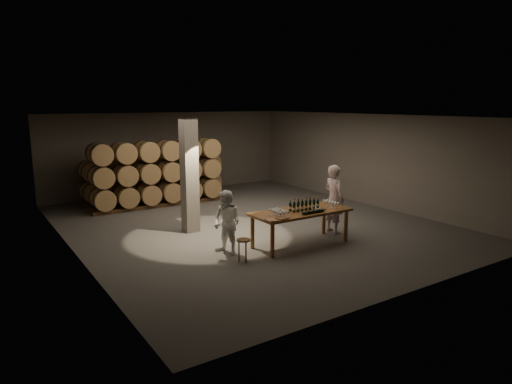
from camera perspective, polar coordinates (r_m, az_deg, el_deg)
room at (r=12.80m, az=-8.33°, el=2.06°), size 12.00×12.00×12.00m
tasting_table at (r=11.64m, az=5.60°, el=-2.84°), size 2.60×1.10×0.90m
barrel_stack_back at (r=17.80m, az=-12.65°, el=1.94°), size 5.48×0.95×1.57m
barrel_stack_front at (r=16.32m, az=-12.23°, el=2.45°), size 4.70×0.95×2.31m
bottle_cluster at (r=11.71m, az=6.04°, el=-1.71°), size 0.85×0.22×0.30m
lying_bottles at (r=11.37m, az=7.20°, el=-2.47°), size 0.76×0.08×0.08m
glass_cluster_left at (r=11.02m, az=2.87°, el=-2.44°), size 0.30×0.52×0.16m
glass_cluster_right at (r=12.13m, az=9.39°, el=-1.29°), size 0.19×0.52×0.16m
plate at (r=11.91m, az=7.46°, el=-2.01°), size 0.26×0.26×0.01m
notebook_near at (r=10.76m, az=3.27°, el=-3.32°), size 0.28×0.23×0.03m
notebook_corner at (r=10.63m, az=1.94°, el=-3.51°), size 0.29×0.34×0.03m
pen at (r=10.85m, az=3.78°, el=-3.25°), size 0.15×0.06×0.01m
stool at (r=10.47m, az=-1.56°, el=-6.44°), size 0.32×0.32×0.54m
person_man at (r=12.85m, az=9.73°, el=-0.87°), size 0.47×0.70×1.92m
person_woman at (r=10.92m, az=-3.65°, el=-3.85°), size 0.79×0.90×1.55m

